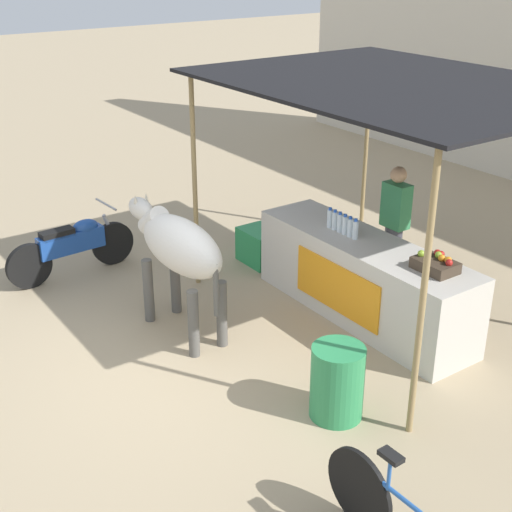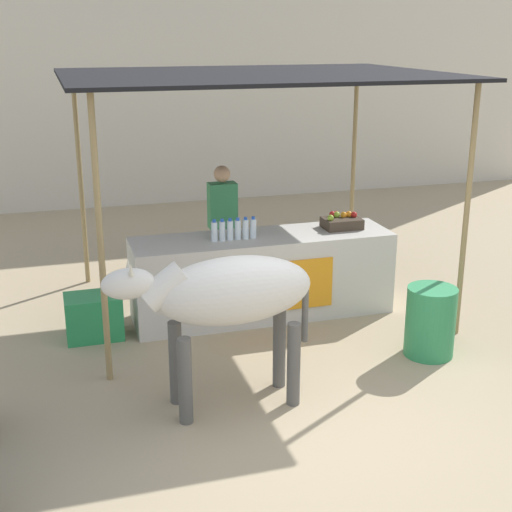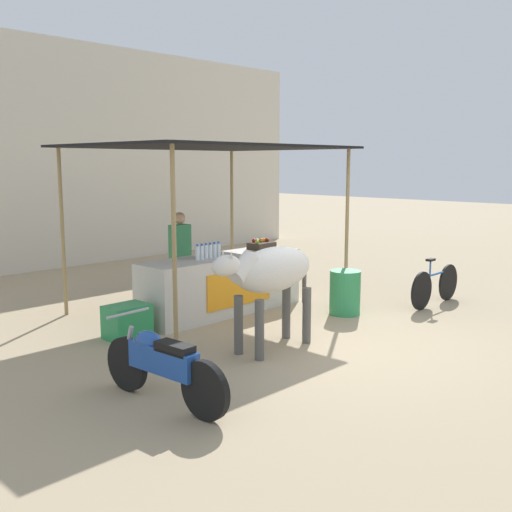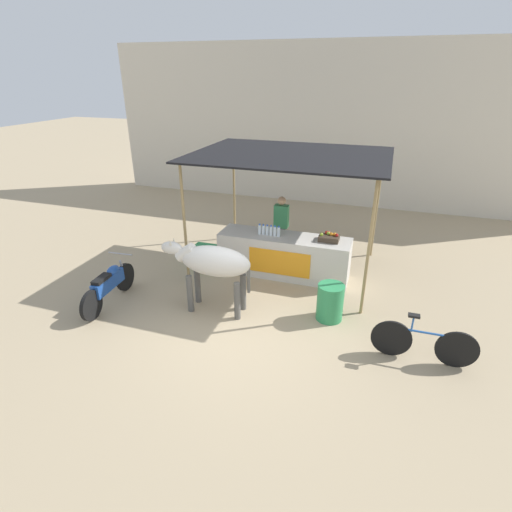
% 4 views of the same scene
% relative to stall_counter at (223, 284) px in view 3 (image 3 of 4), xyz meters
% --- Properties ---
extents(ground_plane, '(60.00, 60.00, 0.00)m').
position_rel_stall_counter_xyz_m(ground_plane, '(0.00, -2.20, -0.48)').
color(ground_plane, tan).
extents(building_wall_far, '(16.00, 0.50, 5.30)m').
position_rel_stall_counter_xyz_m(building_wall_far, '(0.00, 6.15, 2.17)').
color(building_wall_far, beige).
rests_on(building_wall_far, ground).
extents(stall_counter, '(3.00, 0.82, 0.96)m').
position_rel_stall_counter_xyz_m(stall_counter, '(0.00, 0.00, 0.00)').
color(stall_counter, beige).
rests_on(stall_counter, ground).
extents(stall_awning, '(4.20, 3.20, 2.75)m').
position_rel_stall_counter_xyz_m(stall_awning, '(0.00, 0.30, 2.16)').
color(stall_awning, black).
rests_on(stall_awning, ground).
extents(water_bottle_row, '(0.52, 0.07, 0.25)m').
position_rel_stall_counter_xyz_m(water_bottle_row, '(-0.35, -0.05, 0.59)').
color(water_bottle_row, silver).
rests_on(water_bottle_row, stall_counter).
extents(fruit_crate, '(0.44, 0.32, 0.18)m').
position_rel_stall_counter_xyz_m(fruit_crate, '(1.00, 0.06, 0.55)').
color(fruit_crate, '#3F3326').
rests_on(fruit_crate, stall_counter).
extents(vendor_behind_counter, '(0.34, 0.22, 1.65)m').
position_rel_stall_counter_xyz_m(vendor_behind_counter, '(-0.28, 0.75, 0.37)').
color(vendor_behind_counter, '#383842').
rests_on(vendor_behind_counter, ground).
extents(cooler_box, '(0.60, 0.44, 0.48)m').
position_rel_stall_counter_xyz_m(cooler_box, '(-1.95, -0.10, -0.24)').
color(cooler_box, '#268C4C').
rests_on(cooler_box, ground).
extents(water_barrel, '(0.50, 0.50, 0.73)m').
position_rel_stall_counter_xyz_m(water_barrel, '(1.32, -1.53, -0.12)').
color(water_barrel, '#2D8C51').
rests_on(water_barrel, ground).
extents(cow, '(1.83, 0.57, 1.44)m').
position_rel_stall_counter_xyz_m(cow, '(-0.92, -1.92, 0.55)').
color(cow, silver).
rests_on(cow, ground).
extents(motorcycle_parked, '(0.55, 1.80, 0.90)m').
position_rel_stall_counter_xyz_m(motorcycle_parked, '(-3.04, -2.36, -0.05)').
color(motorcycle_parked, black).
rests_on(motorcycle_parked, ground).
extents(bicycle_leaning, '(1.66, 0.10, 0.85)m').
position_rel_stall_counter_xyz_m(bicycle_leaning, '(2.95, -2.29, -0.13)').
color(bicycle_leaning, black).
rests_on(bicycle_leaning, ground).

